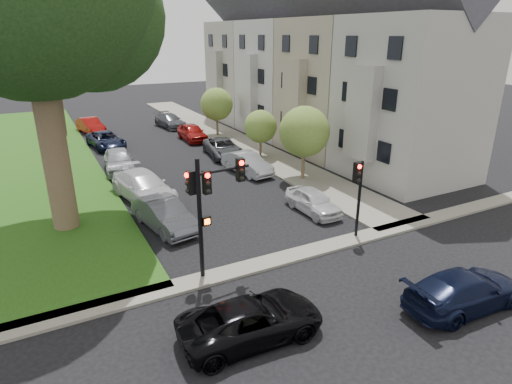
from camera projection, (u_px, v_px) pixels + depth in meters
name	position (u px, v px, depth m)	size (l,w,h in m)	color
ground	(316.00, 281.00, 16.46)	(140.00, 140.00, 0.00)	black
grass_strip	(35.00, 158.00, 32.45)	(8.00, 44.00, 0.12)	#2B611A
sidewalk_right	(225.00, 136.00, 39.29)	(3.50, 44.00, 0.12)	slate
sidewalk_cross	(289.00, 257.00, 18.10)	(60.00, 1.00, 0.12)	slate
house_a	(414.00, 68.00, 26.08)	(7.70, 7.55, 15.97)	gray
house_b	(337.00, 61.00, 32.30)	(7.70, 7.55, 15.97)	tan
house_c	(286.00, 57.00, 38.53)	(7.70, 7.55, 15.97)	#ACA7A2
house_d	(248.00, 53.00, 44.75)	(7.70, 7.55, 15.97)	gray
small_tree_a	(304.00, 132.00, 26.63)	(3.18, 3.18, 4.77)	brown
small_tree_b	(261.00, 127.00, 31.68)	(2.44, 2.44, 3.66)	brown
small_tree_c	(217.00, 104.00, 38.46)	(2.92, 2.92, 4.39)	brown
traffic_signal_main	(208.00, 196.00, 15.66)	(2.36, 0.61, 4.83)	black
traffic_signal_secondary	(358.00, 186.00, 18.96)	(0.49, 0.40, 3.71)	black
car_cross_near	(251.00, 320.00, 13.21)	(2.12, 4.59, 1.28)	black
car_cross_far	(465.00, 290.00, 14.68)	(1.88, 4.63, 1.34)	black
car_parked_0	(313.00, 201.00, 22.53)	(1.50, 3.73, 1.27)	silver
car_parked_1	(247.00, 163.00, 28.78)	(1.49, 4.28, 1.41)	#999BA0
car_parked_2	(223.00, 148.00, 32.79)	(2.24, 4.85, 1.35)	#3F4247
car_parked_3	(192.00, 132.00, 37.55)	(1.74, 4.32, 1.47)	maroon
car_parked_4	(170.00, 121.00, 42.81)	(1.89, 4.65, 1.35)	#3F4247
car_parked_5	(164.00, 214.00, 20.62)	(1.55, 4.46, 1.47)	#3F4247
car_parked_6	(143.00, 186.00, 24.25)	(2.20, 5.40, 1.57)	silver
car_parked_7	(119.00, 161.00, 29.14)	(1.85, 4.60, 1.57)	#999BA0
car_parked_8	(106.00, 140.00, 35.17)	(2.22, 4.82, 1.34)	black
car_parked_9	(91.00, 126.00, 40.39)	(1.52, 4.35, 1.43)	maroon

